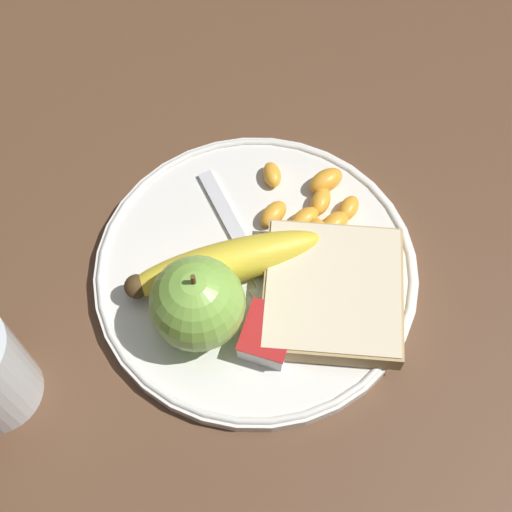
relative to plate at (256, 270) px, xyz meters
name	(u,v)px	position (x,y,z in m)	size (l,w,h in m)	color
ground_plane	(256,274)	(0.00, 0.00, -0.01)	(3.00, 3.00, 0.00)	brown
plate	(256,270)	(0.00, 0.00, 0.00)	(0.27, 0.27, 0.01)	silver
apple	(197,304)	(-0.06, 0.03, 0.04)	(0.07, 0.07, 0.08)	#84BC47
banana	(224,264)	(-0.01, 0.02, 0.02)	(0.12, 0.15, 0.04)	yellow
bread_slice	(332,292)	(-0.01, -0.07, 0.02)	(0.14, 0.13, 0.02)	tan
fork	(254,266)	(0.00, 0.00, 0.01)	(0.14, 0.13, 0.00)	silver
jam_packet	(268,335)	(-0.06, -0.03, 0.01)	(0.05, 0.04, 0.02)	white
orange_segment_0	(319,234)	(0.04, -0.04, 0.01)	(0.04, 0.03, 0.02)	#F9A32D
orange_segment_1	(321,201)	(0.07, -0.03, 0.01)	(0.03, 0.02, 0.02)	#F9A32D
orange_segment_2	(326,246)	(0.03, -0.05, 0.01)	(0.03, 0.03, 0.02)	#F9A32D
orange_segment_3	(334,224)	(0.05, -0.05, 0.01)	(0.03, 0.03, 0.02)	#F9A32D
orange_segment_4	(305,219)	(0.05, -0.03, 0.01)	(0.03, 0.03, 0.02)	#F9A32D
orange_segment_5	(297,242)	(0.03, -0.03, 0.01)	(0.02, 0.03, 0.01)	#F9A32D
orange_segment_6	(326,181)	(0.09, -0.03, 0.01)	(0.04, 0.04, 0.02)	#F9A32D
orange_segment_7	(349,208)	(0.07, -0.06, 0.01)	(0.03, 0.02, 0.01)	#F9A32D
orange_segment_8	(272,213)	(0.05, 0.00, 0.01)	(0.03, 0.03, 0.02)	#F9A32D
orange_segment_9	(272,175)	(0.09, 0.01, 0.01)	(0.03, 0.03, 0.01)	#F9A32D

